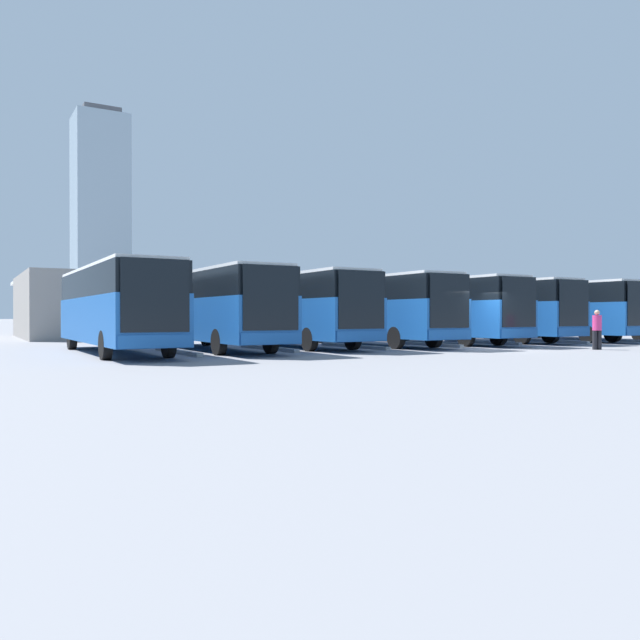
# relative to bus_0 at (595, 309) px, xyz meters

# --- Properties ---
(ground_plane) EXTENTS (600.00, 600.00, 0.00)m
(ground_plane) POSITION_rel_bus_0_xyz_m (14.42, 5.39, -1.86)
(ground_plane) COLOR gray
(bus_0) EXTENTS (2.42, 11.92, 3.33)m
(bus_0) POSITION_rel_bus_0_xyz_m (0.00, 0.00, 0.00)
(bus_0) COLOR #19519E
(bus_0) RESTS_ON ground_plane
(curb_divider_0) EXTENTS (0.25, 5.41, 0.15)m
(curb_divider_0) POSITION_rel_bus_0_xyz_m (2.06, 1.76, -1.78)
(curb_divider_0) COLOR #9E9E99
(curb_divider_0) RESTS_ON ground_plane
(bus_1) EXTENTS (2.42, 11.92, 3.33)m
(bus_1) POSITION_rel_bus_0_xyz_m (4.12, -0.30, 0.00)
(bus_1) COLOR #19519E
(bus_1) RESTS_ON ground_plane
(curb_divider_1) EXTENTS (0.25, 5.41, 0.15)m
(curb_divider_1) POSITION_rel_bus_0_xyz_m (6.18, 1.46, -1.78)
(curb_divider_1) COLOR #9E9E99
(curb_divider_1) RESTS_ON ground_plane
(bus_2) EXTENTS (2.42, 11.92, 3.33)m
(bus_2) POSITION_rel_bus_0_xyz_m (8.24, -1.05, 0.00)
(bus_2) COLOR #19519E
(bus_2) RESTS_ON ground_plane
(curb_divider_2) EXTENTS (0.25, 5.41, 0.15)m
(curb_divider_2) POSITION_rel_bus_0_xyz_m (10.30, 0.71, -1.78)
(curb_divider_2) COLOR #9E9E99
(curb_divider_2) RESTS_ON ground_plane
(bus_3) EXTENTS (2.42, 11.92, 3.33)m
(bus_3) POSITION_rel_bus_0_xyz_m (12.36, -0.71, 0.00)
(bus_3) COLOR #19519E
(bus_3) RESTS_ON ground_plane
(curb_divider_3) EXTENTS (0.25, 5.41, 0.15)m
(curb_divider_3) POSITION_rel_bus_0_xyz_m (14.42, 1.05, -1.78)
(curb_divider_3) COLOR #9E9E99
(curb_divider_3) RESTS_ON ground_plane
(bus_4) EXTENTS (2.42, 11.92, 3.33)m
(bus_4) POSITION_rel_bus_0_xyz_m (16.48, -0.65, 0.00)
(bus_4) COLOR #19519E
(bus_4) RESTS_ON ground_plane
(curb_divider_4) EXTENTS (0.25, 5.41, 0.15)m
(curb_divider_4) POSITION_rel_bus_0_xyz_m (18.54, 1.11, -1.78)
(curb_divider_4) COLOR #9E9E99
(curb_divider_4) RESTS_ON ground_plane
(bus_5) EXTENTS (2.42, 11.92, 3.33)m
(bus_5) POSITION_rel_bus_0_xyz_m (20.60, -1.03, 0.00)
(bus_5) COLOR #19519E
(bus_5) RESTS_ON ground_plane
(curb_divider_5) EXTENTS (0.25, 5.41, 0.15)m
(curb_divider_5) POSITION_rel_bus_0_xyz_m (22.66, 0.73, -1.78)
(curb_divider_5) COLOR #9E9E99
(curb_divider_5) RESTS_ON ground_plane
(bus_6) EXTENTS (2.42, 11.92, 3.33)m
(bus_6) POSITION_rel_bus_0_xyz_m (24.72, -0.47, 0.00)
(bus_6) COLOR #19519E
(bus_6) RESTS_ON ground_plane
(curb_divider_6) EXTENTS (0.25, 5.41, 0.15)m
(curb_divider_6) POSITION_rel_bus_0_xyz_m (26.78, 1.29, -1.78)
(curb_divider_6) COLOR #9E9E99
(curb_divider_6) RESTS_ON ground_plane
(bus_7) EXTENTS (2.42, 11.92, 3.33)m
(bus_7) POSITION_rel_bus_0_xyz_m (28.84, 0.01, 0.00)
(bus_7) COLOR #19519E
(bus_7) RESTS_ON ground_plane
(pedestrian) EXTENTS (0.50, 0.50, 1.70)m
(pedestrian) POSITION_rel_bus_0_xyz_m (10.34, 7.67, -0.94)
(pedestrian) COLOR black
(pedestrian) RESTS_ON ground_plane
(station_building) EXTENTS (32.66, 15.82, 4.16)m
(station_building) POSITION_rel_bus_0_xyz_m (14.42, -19.69, 0.25)
(station_building) COLOR gray
(station_building) RESTS_ON ground_plane
(office_tower) EXTENTS (17.88, 17.88, 74.47)m
(office_tower) POSITION_rel_bus_0_xyz_m (-8.44, -205.55, 34.77)
(office_tower) COLOR #93A8B7
(office_tower) RESTS_ON ground_plane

